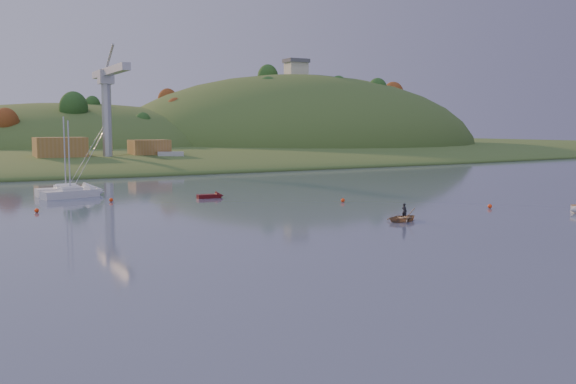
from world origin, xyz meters
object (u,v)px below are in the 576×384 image
canoe (404,218)px  red_tender (214,196)px  sailboat_far (70,193)px  sailboat_near (66,190)px

canoe → red_tender: size_ratio=0.95×
sailboat_far → red_tender: sailboat_far is taller
sailboat_far → red_tender: bearing=-43.9°
sailboat_near → red_tender: bearing=-43.0°
sailboat_near → canoe: sailboat_near is taller
red_tender → canoe: bearing=-68.6°
sailboat_near → sailboat_far: sailboat_near is taller
sailboat_far → red_tender: (16.99, -9.37, -0.43)m
sailboat_far → canoe: sailboat_far is taller
red_tender → sailboat_near: bearing=147.2°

